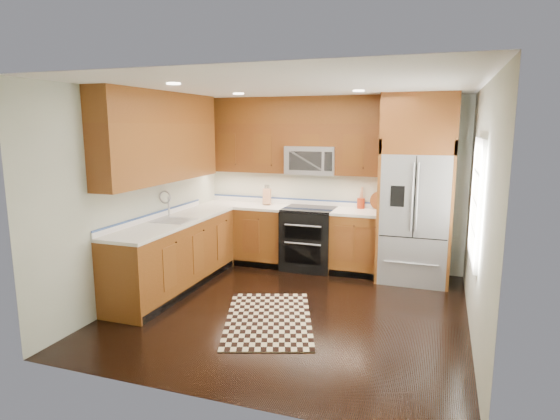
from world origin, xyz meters
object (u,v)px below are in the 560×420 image
(refrigerator, at_px, (416,189))
(knife_block, at_px, (267,197))
(rug, at_px, (269,319))
(range, at_px, (309,239))
(utensil_crock, at_px, (361,201))

(refrigerator, xyz_separation_m, knife_block, (-2.27, 0.16, -0.23))
(rug, bearing_deg, knife_block, 91.95)
(knife_block, bearing_deg, range, -9.36)
(rug, distance_m, knife_block, 2.53)
(refrigerator, relative_size, rug, 1.64)
(rug, xyz_separation_m, utensil_crock, (0.64, 2.28, 1.05))
(refrigerator, bearing_deg, rug, -126.08)
(range, relative_size, utensil_crock, 2.88)
(knife_block, bearing_deg, rug, -68.99)
(range, relative_size, refrigerator, 0.36)
(rug, bearing_deg, refrigerator, 34.87)
(refrigerator, bearing_deg, knife_block, 176.04)
(range, height_order, refrigerator, refrigerator)
(rug, xyz_separation_m, knife_block, (-0.82, 2.15, 1.06))
(range, relative_size, knife_block, 2.98)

